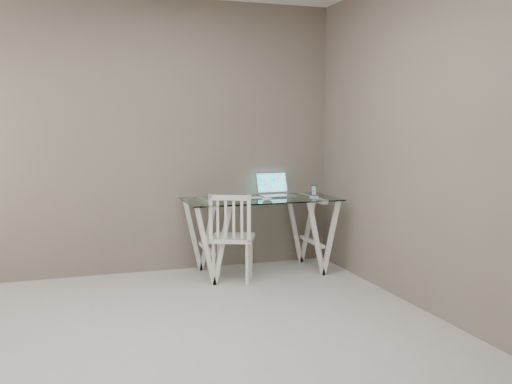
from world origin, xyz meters
TOP-DOWN VIEW (x-y plane):
  - room at (-0.06, 0.02)m, footprint 4.50×4.52m
  - desk at (1.14, 1.85)m, footprint 1.50×0.70m
  - chair at (0.76, 1.58)m, footprint 0.51×0.51m
  - laptop at (1.35, 2.04)m, footprint 0.35×0.32m
  - keyboard at (1.02, 1.87)m, footprint 0.29×0.13m
  - mouse at (1.15, 1.68)m, footprint 0.10×0.06m
  - phone_dock at (1.68, 1.78)m, footprint 0.06×0.06m

SIDE VIEW (x-z plane):
  - desk at x=1.14m, z-range 0.01..0.76m
  - chair at x=0.76m, z-range 0.04..0.89m
  - keyboard at x=1.02m, z-range 0.75..0.75m
  - mouse at x=1.15m, z-range 0.75..0.78m
  - phone_dock at x=1.68m, z-range 0.72..0.84m
  - laptop at x=1.35m, z-range 0.69..0.92m
  - room at x=-0.06m, z-range 0.36..3.07m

